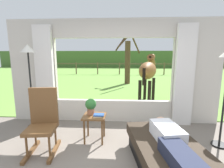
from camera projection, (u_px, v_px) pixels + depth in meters
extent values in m
cube|color=beige|center=(35.00, 72.00, 4.22)|extent=(1.15, 0.12, 2.55)
cube|color=beige|center=(196.00, 73.00, 3.98)|extent=(1.15, 0.12, 2.55)
cube|color=beige|center=(113.00, 110.00, 4.27)|extent=(2.90, 0.12, 0.55)
cube|color=beige|center=(113.00, 28.00, 3.92)|extent=(2.90, 0.12, 0.45)
cube|color=silver|center=(45.00, 75.00, 4.07)|extent=(0.44, 0.10, 2.40)
cube|color=silver|center=(184.00, 76.00, 3.87)|extent=(0.44, 0.10, 2.40)
cube|color=olive|center=(119.00, 74.00, 15.03)|extent=(36.00, 21.68, 0.02)
cube|color=#476931|center=(121.00, 59.00, 24.52)|extent=(36.00, 2.00, 2.40)
cube|color=black|center=(168.00, 163.00, 2.40)|extent=(1.08, 1.68, 0.24)
cube|color=#2D2319|center=(169.00, 150.00, 2.37)|extent=(1.17, 1.83, 0.18)
cube|color=silver|center=(167.00, 133.00, 2.48)|extent=(0.44, 0.65, 0.22)
cube|color=#1E2338|center=(180.00, 158.00, 1.90)|extent=(0.39, 0.72, 0.18)
sphere|color=tan|center=(161.00, 122.00, 2.86)|extent=(0.20, 0.20, 0.20)
cube|color=brown|center=(41.00, 129.00, 2.80)|extent=(0.54, 0.54, 0.06)
cube|color=brown|center=(44.00, 106.00, 2.95)|extent=(0.48, 0.12, 0.68)
cube|color=brown|center=(31.00, 152.00, 2.85)|extent=(0.14, 0.68, 0.06)
cube|color=brown|center=(55.00, 151.00, 2.88)|extent=(0.14, 0.68, 0.06)
cylinder|color=brown|center=(27.00, 146.00, 2.64)|extent=(0.04, 0.04, 0.38)
cylinder|color=brown|center=(49.00, 145.00, 2.67)|extent=(0.04, 0.04, 0.38)
cylinder|color=brown|center=(35.00, 136.00, 3.00)|extent=(0.04, 0.04, 0.38)
cylinder|color=brown|center=(55.00, 135.00, 3.02)|extent=(0.04, 0.04, 0.38)
cube|color=brown|center=(94.00, 116.00, 3.22)|extent=(0.44, 0.44, 0.03)
cylinder|color=brown|center=(84.00, 132.00, 3.11)|extent=(0.04, 0.04, 0.49)
cylinder|color=brown|center=(102.00, 133.00, 3.09)|extent=(0.04, 0.04, 0.49)
cylinder|color=brown|center=(88.00, 125.00, 3.44)|extent=(0.04, 0.04, 0.49)
cylinder|color=brown|center=(104.00, 125.00, 3.42)|extent=(0.04, 0.04, 0.49)
cylinder|color=#9E6042|center=(91.00, 111.00, 3.27)|extent=(0.14, 0.14, 0.12)
sphere|color=#2D6B2D|center=(91.00, 104.00, 3.25)|extent=(0.22, 0.22, 0.22)
cube|color=beige|center=(98.00, 116.00, 3.15)|extent=(0.18, 0.15, 0.03)
cube|color=#23478C|center=(99.00, 115.00, 3.14)|extent=(0.20, 0.14, 0.02)
cylinder|color=black|center=(34.00, 126.00, 3.93)|extent=(0.28, 0.28, 0.03)
cylinder|color=black|center=(31.00, 91.00, 3.79)|extent=(0.04, 0.04, 1.74)
cone|color=white|center=(28.00, 48.00, 3.63)|extent=(0.32, 0.32, 0.18)
cylinder|color=black|center=(219.00, 145.00, 3.11)|extent=(0.28, 0.28, 0.03)
cylinder|color=black|center=(224.00, 103.00, 2.97)|extent=(0.04, 0.04, 1.65)
ellipsoid|color=brown|center=(148.00, 71.00, 5.73)|extent=(0.94, 1.36, 0.60)
cylinder|color=brown|center=(151.00, 61.00, 6.30)|extent=(0.44, 0.65, 0.53)
ellipsoid|color=brown|center=(153.00, 57.00, 6.49)|extent=(0.35, 0.52, 0.24)
cube|color=black|center=(151.00, 60.00, 6.22)|extent=(0.22, 0.43, 0.32)
cylinder|color=black|center=(144.00, 77.00, 5.21)|extent=(0.13, 0.13, 0.55)
cylinder|color=black|center=(145.00, 88.00, 6.30)|extent=(0.11, 0.11, 0.85)
cylinder|color=black|center=(153.00, 89.00, 6.18)|extent=(0.11, 0.11, 0.85)
cylinder|color=black|center=(140.00, 93.00, 5.53)|extent=(0.11, 0.11, 0.85)
cylinder|color=black|center=(149.00, 94.00, 5.41)|extent=(0.11, 0.11, 0.85)
cylinder|color=#4C3823|center=(128.00, 63.00, 9.77)|extent=(0.32, 0.32, 2.51)
cylinder|color=#47331E|center=(123.00, 42.00, 9.84)|extent=(0.71, 0.73, 0.76)
cylinder|color=#47331E|center=(135.00, 44.00, 9.31)|extent=(0.65, 0.99, 1.03)
cylinder|color=#47331E|center=(122.00, 42.00, 9.92)|extent=(0.79, 0.81, 1.08)
cylinder|color=brown|center=(34.00, 68.00, 15.38)|extent=(0.10, 0.10, 1.10)
cylinder|color=brown|center=(55.00, 68.00, 15.26)|extent=(0.10, 0.10, 1.10)
cylinder|color=brown|center=(76.00, 68.00, 15.14)|extent=(0.10, 0.10, 1.10)
cylinder|color=brown|center=(98.00, 68.00, 15.02)|extent=(0.10, 0.10, 1.10)
cylinder|color=brown|center=(119.00, 68.00, 14.91)|extent=(0.10, 0.10, 1.10)
cylinder|color=brown|center=(142.00, 68.00, 14.79)|extent=(0.10, 0.10, 1.10)
cylinder|color=brown|center=(164.00, 68.00, 14.67)|extent=(0.10, 0.10, 1.10)
cylinder|color=brown|center=(187.00, 69.00, 14.55)|extent=(0.10, 0.10, 1.10)
cylinder|color=brown|center=(210.00, 69.00, 14.43)|extent=(0.10, 0.10, 1.10)
cube|color=brown|center=(120.00, 64.00, 14.84)|extent=(16.00, 0.06, 0.08)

